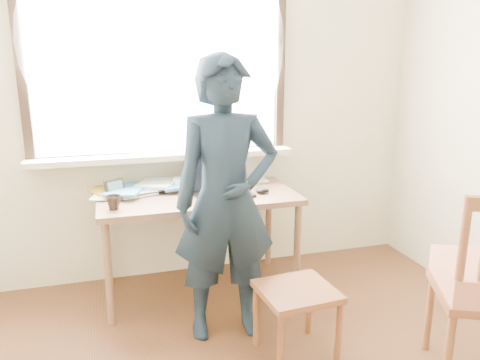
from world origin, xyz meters
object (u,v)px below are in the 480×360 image
object	(u,v)px
person	(226,201)
mug_dark	(114,202)
desk	(198,205)
work_chair	(297,299)
mug_white	(181,184)
laptop	(220,185)

from	to	relation	value
person	mug_dark	bearing A→B (deg)	152.13
desk	work_chair	world-z (taller)	desk
mug_dark	person	xyz separation A→B (m)	(0.61, -0.36, 0.06)
mug_white	mug_dark	distance (m)	0.57
mug_white	laptop	bearing A→B (deg)	-37.71
desk	person	distance (m)	0.57
desk	laptop	size ratio (longest dim) A/B	3.25
mug_dark	person	world-z (taller)	person
desk	work_chair	xyz separation A→B (m)	(0.35, -0.88, -0.30)
laptop	person	bearing A→B (deg)	-100.27
mug_white	person	world-z (taller)	person
mug_dark	person	bearing A→B (deg)	-30.83
mug_dark	work_chair	bearing A→B (deg)	-38.09
mug_dark	person	distance (m)	0.71
mug_white	desk	bearing A→B (deg)	-60.03
laptop	mug_white	xyz separation A→B (m)	(-0.24, 0.18, -0.02)
desk	mug_dark	bearing A→B (deg)	-162.63
laptop	work_chair	bearing A→B (deg)	-76.47
desk	mug_white	bearing A→B (deg)	119.97
mug_white	person	distance (m)	0.71
desk	mug_white	world-z (taller)	mug_white
mug_dark	desk	bearing A→B (deg)	17.37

